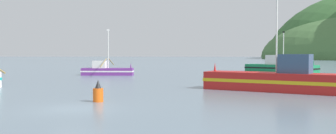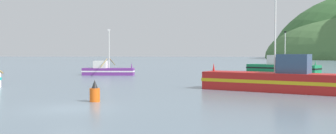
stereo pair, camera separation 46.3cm
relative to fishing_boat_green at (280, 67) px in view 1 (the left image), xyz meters
name	(u,v)px [view 1 (the left image)]	position (x,y,z in m)	size (l,w,h in m)	color
ground_plane	(74,109)	(-18.30, -40.37, -0.79)	(600.00, 600.00, 0.00)	slate
fishing_boat_green	(280,67)	(0.00, 0.00, 0.00)	(10.40, 8.69, 6.20)	#197A47
fishing_boat_purple	(106,70)	(-24.35, -10.33, -0.14)	(6.86, 8.96, 6.05)	#6B2D84
fishing_boat_red	(282,80)	(-5.72, -30.17, 0.08)	(11.67, 7.37, 7.43)	red
channel_buoy	(98,93)	(-17.84, -37.40, -0.26)	(0.61, 0.61, 1.31)	#E55914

